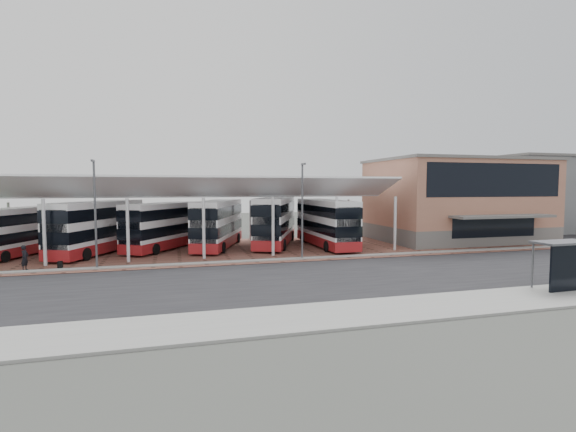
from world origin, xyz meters
name	(u,v)px	position (x,y,z in m)	size (l,w,h in m)	color
ground	(302,276)	(0.00, 0.00, 0.00)	(140.00, 140.00, 0.00)	#3E403C
road	(306,279)	(0.00, -1.00, 0.01)	(120.00, 14.00, 0.02)	black
forecourt	(282,248)	(2.00, 13.00, 0.03)	(72.00, 16.00, 0.06)	brown
sidewalk	(358,313)	(0.00, -9.00, 0.07)	(120.00, 4.00, 0.14)	gray
north_kerb	(280,260)	(0.00, 6.20, 0.07)	(120.00, 0.80, 0.14)	gray
yellow_line_near	(341,303)	(0.00, -7.00, 0.03)	(120.00, 0.12, 0.01)	gold
yellow_line_far	(339,301)	(0.00, -6.70, 0.03)	(120.00, 0.12, 0.01)	gold
canopy	(199,190)	(-6.00, 13.94, 5.80)	(37.00, 11.63, 7.07)	silver
terminal	(457,200)	(23.00, 13.92, 4.66)	(18.40, 14.40, 9.25)	#64625E
warehouse	(553,193)	(48.00, 24.00, 5.15)	(30.50, 20.50, 10.25)	slate
lamp_west	(95,211)	(-14.00, 6.27, 4.36)	(0.16, 0.90, 8.07)	#505157
lamp_east	(302,208)	(2.00, 6.27, 4.36)	(0.16, 0.90, 8.07)	#505157
bus_0	(21,232)	(-21.45, 14.41, 2.17)	(5.96, 10.44, 4.24)	white
bus_1	(98,228)	(-15.09, 13.96, 2.42)	(7.17, 11.57, 4.74)	white
bus_2	(166,226)	(-9.18, 15.30, 2.30)	(8.07, 10.56, 4.51)	white
bus_3	(218,224)	(-4.13, 14.78, 2.39)	(6.26, 11.62, 4.70)	white
bus_4	(275,221)	(1.78, 14.93, 2.53)	(7.08, 12.20, 4.96)	white
bus_5	(326,223)	(6.56, 12.71, 2.41)	(2.92, 11.47, 4.72)	white
pedestrian	(25,258)	(-18.90, 6.91, 0.98)	(0.67, 0.44, 1.83)	black
suitcase	(60,265)	(-16.59, 6.81, 0.35)	(0.33, 0.24, 0.57)	black
bus_shelter	(571,260)	(13.86, -8.24, 1.88)	(3.54, 1.70, 2.79)	black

